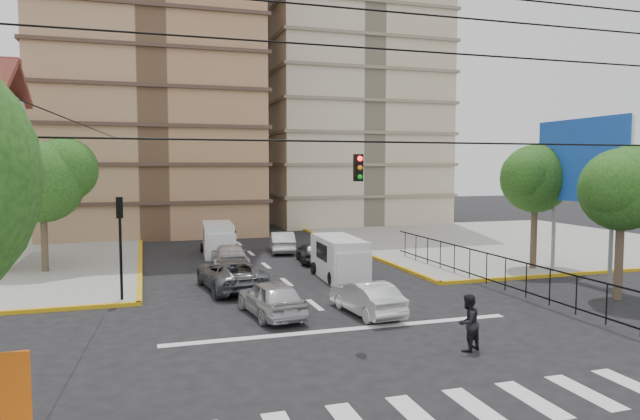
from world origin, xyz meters
name	(u,v)px	position (x,y,z in m)	size (l,w,h in m)	color
ground	(357,339)	(0.00, 0.00, 0.00)	(160.00, 160.00, 0.00)	black
sidewalk_ne	(506,241)	(20.00, 20.00, 0.07)	(26.00, 26.00, 0.15)	gray
crosswalk_stripes	(448,412)	(0.00, -6.00, 0.01)	(12.00, 2.40, 0.01)	silver
stop_line	(345,329)	(0.00, 1.20, 0.01)	(13.00, 0.40, 0.01)	silver
park_fence	(505,293)	(9.00, 4.50, 0.00)	(0.10, 22.50, 1.66)	black
billboard	(582,163)	(14.45, 6.00, 6.00)	(0.36, 6.20, 8.10)	slate
tree_park_a	(623,186)	(13.08, 2.01, 5.01)	(4.41, 3.60, 6.83)	#473828
tree_park_c	(537,175)	(14.09, 9.01, 5.34)	(4.65, 3.80, 7.25)	#473828
tree_tudor	(44,178)	(-11.90, 16.01, 5.22)	(5.39, 4.40, 7.43)	#473828
traffic_light_nw	(120,231)	(-7.80, 7.80, 3.11)	(0.28, 0.22, 4.40)	black
traffic_light_hanging	(383,165)	(0.00, -2.04, 5.90)	(18.00, 9.12, 0.92)	black
van_right_lane	(340,259)	(2.86, 9.91, 1.04)	(2.07, 4.83, 2.15)	silver
van_left_lane	(218,240)	(-2.19, 19.65, 1.03)	(2.15, 4.81, 2.12)	silver
car_silver_front_left	(271,298)	(-2.14, 3.80, 0.72)	(1.71, 4.25, 1.45)	#B8B8BD
car_white_front_right	(367,298)	(1.52, 2.93, 0.67)	(1.41, 4.06, 1.34)	white
car_grey_mid_left	(231,274)	(-2.94, 9.10, 0.74)	(2.47, 5.36, 1.49)	slate
car_silver_rear_left	(230,256)	(-2.18, 14.70, 0.70)	(1.96, 4.82, 1.40)	silver
car_darkgrey_mid_right	(311,252)	(2.87, 15.27, 0.65)	(1.52, 3.79, 1.29)	#2A2A2C
car_white_rear_right	(282,242)	(2.14, 19.82, 0.71)	(1.50, 4.31, 1.42)	silver
pedestrian_crosswalk	(468,323)	(2.91, -2.16, 0.91)	(0.88, 0.69, 1.82)	black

